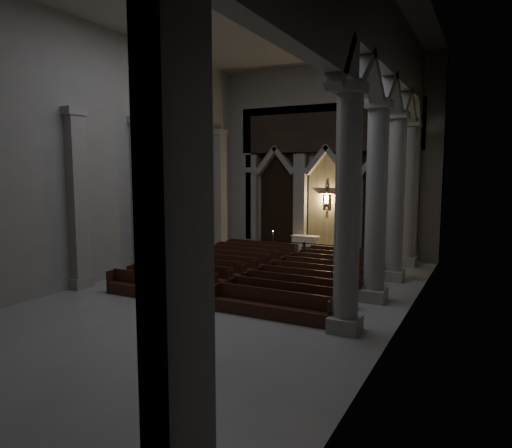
{
  "coord_description": "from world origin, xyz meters",
  "views": [
    {
      "loc": [
        9.63,
        -16.77,
        5.26
      ],
      "look_at": [
        -0.68,
        3.0,
        2.68
      ],
      "focal_mm": 32.0,
      "sensor_mm": 36.0,
      "label": 1
    }
  ],
  "objects_px": {
    "candle_stand_left": "(273,248)",
    "altar": "(305,243)",
    "pews": "(264,274)",
    "candle_stand_right": "(353,253)",
    "worshipper": "(304,253)",
    "altar_rail": "(312,248)"
  },
  "relations": [
    {
      "from": "candle_stand_left",
      "to": "altar",
      "type": "bearing_deg",
      "value": 45.59
    },
    {
      "from": "candle_stand_left",
      "to": "pews",
      "type": "distance_m",
      "value": 7.21
    },
    {
      "from": "altar",
      "to": "candle_stand_right",
      "type": "bearing_deg",
      "value": -18.27
    },
    {
      "from": "candle_stand_left",
      "to": "worshipper",
      "type": "height_order",
      "value": "candle_stand_left"
    },
    {
      "from": "altar",
      "to": "pews",
      "type": "xyz_separation_m",
      "value": [
        1.13,
        -8.29,
        -0.28
      ]
    },
    {
      "from": "altar",
      "to": "candle_stand_left",
      "type": "bearing_deg",
      "value": -134.41
    },
    {
      "from": "candle_stand_left",
      "to": "worshipper",
      "type": "relative_size",
      "value": 1.23
    },
    {
      "from": "altar",
      "to": "candle_stand_right",
      "type": "relative_size",
      "value": 1.29
    },
    {
      "from": "altar",
      "to": "altar_rail",
      "type": "xyz_separation_m",
      "value": [
        1.13,
        -1.77,
        -0.01
      ]
    },
    {
      "from": "pews",
      "to": "altar",
      "type": "bearing_deg",
      "value": 97.78
    },
    {
      "from": "altar_rail",
      "to": "worshipper",
      "type": "xyz_separation_m",
      "value": [
        0.13,
        -1.64,
        0.0
      ]
    },
    {
      "from": "pews",
      "to": "worshipper",
      "type": "xyz_separation_m",
      "value": [
        0.13,
        4.89,
        0.27
      ]
    },
    {
      "from": "candle_stand_right",
      "to": "pews",
      "type": "bearing_deg",
      "value": -108.28
    },
    {
      "from": "candle_stand_left",
      "to": "candle_stand_right",
      "type": "distance_m",
      "value": 5.1
    },
    {
      "from": "altar",
      "to": "worshipper",
      "type": "relative_size",
      "value": 1.5
    },
    {
      "from": "altar_rail",
      "to": "worshipper",
      "type": "bearing_deg",
      "value": -85.34
    },
    {
      "from": "pews",
      "to": "worshipper",
      "type": "relative_size",
      "value": 8.64
    },
    {
      "from": "pews",
      "to": "worshipper",
      "type": "distance_m",
      "value": 4.9
    },
    {
      "from": "altar",
      "to": "worshipper",
      "type": "xyz_separation_m",
      "value": [
        1.27,
        -3.41,
        -0.01
      ]
    },
    {
      "from": "altar_rail",
      "to": "candle_stand_left",
      "type": "bearing_deg",
      "value": 176.88
    },
    {
      "from": "altar_rail",
      "to": "candle_stand_right",
      "type": "bearing_deg",
      "value": 14.65
    },
    {
      "from": "candle_stand_left",
      "to": "worshipper",
      "type": "xyz_separation_m",
      "value": [
        2.85,
        -1.78,
        0.2
      ]
    }
  ]
}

